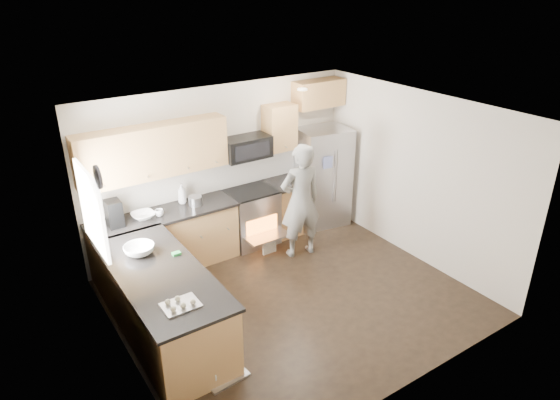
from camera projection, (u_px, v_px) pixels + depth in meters
ground at (293, 298)px, 6.90m from camera, size 4.50×4.50×0.00m
room_shell at (291, 187)px, 6.20m from camera, size 4.54×4.04×2.62m
back_cabinet_run at (195, 201)px, 7.52m from camera, size 4.45×0.64×2.50m
peninsula at (163, 304)px, 6.01m from camera, size 0.96×2.36×1.04m
stove_range at (251, 205)px, 8.08m from camera, size 0.76×0.97×1.79m
refrigerator at (323, 177)px, 8.67m from camera, size 0.95×0.79×1.73m
person at (301, 201)px, 7.63m from camera, size 0.73×0.53×1.83m
dish_rack at (223, 370)px, 5.54m from camera, size 0.51×0.42×0.29m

